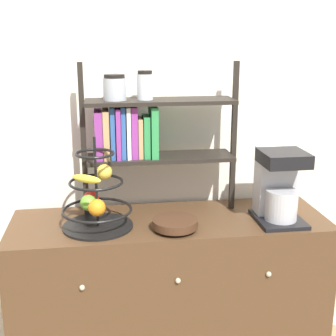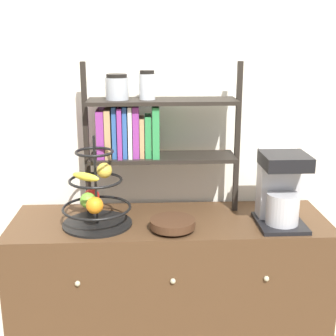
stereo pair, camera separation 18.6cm
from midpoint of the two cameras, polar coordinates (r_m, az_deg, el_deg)
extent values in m
cube|color=silver|center=(2.35, -3.04, 6.68)|extent=(7.00, 0.05, 2.60)
cube|color=#4C331E|center=(2.39, -2.09, -15.72)|extent=(1.48, 0.47, 0.84)
sphere|color=#B2AD8C|center=(2.07, -13.06, -14.08)|extent=(0.02, 0.02, 0.02)
sphere|color=#B2AD8C|center=(2.07, -1.42, -13.63)|extent=(0.02, 0.02, 0.02)
sphere|color=#B2AD8C|center=(2.15, 9.72, -12.69)|extent=(0.02, 0.02, 0.02)
cube|color=black|center=(2.22, 10.99, -6.19)|extent=(0.21, 0.25, 0.02)
cube|color=#B7B7BC|center=(2.23, 10.63, -1.52)|extent=(0.18, 0.10, 0.32)
cylinder|color=#B7B7BC|center=(2.18, 11.29, -4.46)|extent=(0.15, 0.15, 0.14)
cube|color=black|center=(2.12, 11.51, 1.16)|extent=(0.20, 0.20, 0.06)
cylinder|color=black|center=(2.16, -11.00, -7.01)|extent=(0.32, 0.32, 0.01)
cylinder|color=black|center=(2.09, -11.30, -1.74)|extent=(0.01, 0.01, 0.41)
torus|color=black|center=(2.13, -11.11, -5.07)|extent=(0.31, 0.31, 0.01)
torus|color=black|center=(2.09, -11.30, -1.74)|extent=(0.24, 0.24, 0.01)
torus|color=black|center=(2.05, -11.49, 1.71)|extent=(0.17, 0.17, 0.01)
sphere|color=red|center=(2.17, -11.80, -3.72)|extent=(0.07, 0.07, 0.07)
sphere|color=#6BAD33|center=(2.12, -12.19, -4.21)|extent=(0.07, 0.07, 0.07)
sphere|color=orange|center=(2.05, -11.26, -4.80)|extent=(0.08, 0.08, 0.08)
ellipsoid|color=yellow|center=(2.07, -12.46, -1.34)|extent=(0.14, 0.11, 0.04)
sphere|color=gold|center=(2.11, -10.28, -0.52)|extent=(0.07, 0.07, 0.07)
cylinder|color=#422819|center=(2.09, -1.69, -7.42)|extent=(0.11, 0.11, 0.02)
cylinder|color=#422819|center=(2.08, -1.70, -6.77)|extent=(0.20, 0.20, 0.04)
cube|color=black|center=(2.20, -12.65, 3.09)|extent=(0.02, 0.02, 0.72)
cube|color=black|center=(2.26, 5.71, 3.71)|extent=(0.02, 0.02, 0.72)
cube|color=black|center=(2.22, -3.32, 1.27)|extent=(0.69, 0.20, 0.02)
cube|color=black|center=(2.17, -3.43, 8.10)|extent=(0.69, 0.20, 0.02)
cube|color=#8C338C|center=(2.19, -10.86, 4.03)|extent=(0.03, 0.15, 0.22)
cube|color=tan|center=(2.19, -9.98, 4.11)|extent=(0.03, 0.16, 0.23)
cube|color=#2D599E|center=(2.19, -9.22, 4.31)|extent=(0.02, 0.13, 0.24)
cube|color=#8C338C|center=(2.19, -8.56, 4.27)|extent=(0.02, 0.16, 0.23)
cube|color=#2D599E|center=(2.19, -7.95, 4.36)|extent=(0.02, 0.13, 0.24)
cube|color=white|center=(2.19, -7.31, 4.38)|extent=(0.02, 0.14, 0.24)
cube|color=#8C338C|center=(2.19, -6.62, 4.41)|extent=(0.03, 0.13, 0.24)
cube|color=tan|center=(2.20, -5.88, 3.72)|extent=(0.02, 0.13, 0.18)
cube|color=#2D8C47|center=(2.20, -5.13, 3.87)|extent=(0.03, 0.13, 0.19)
cube|color=#2D8C47|center=(2.19, -4.23, 4.47)|extent=(0.03, 0.16, 0.24)
cylinder|color=#ADB2B7|center=(2.16, -9.01, 9.46)|extent=(0.10, 0.10, 0.10)
cylinder|color=black|center=(2.15, -9.08, 10.99)|extent=(0.09, 0.09, 0.02)
cylinder|color=silver|center=(2.16, -5.31, 9.80)|extent=(0.07, 0.07, 0.12)
cylinder|color=black|center=(2.16, -5.36, 11.54)|extent=(0.07, 0.07, 0.02)
camera|label=1|loc=(0.09, -92.50, -0.70)|focal=50.00mm
camera|label=2|loc=(0.09, 87.50, 0.70)|focal=50.00mm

